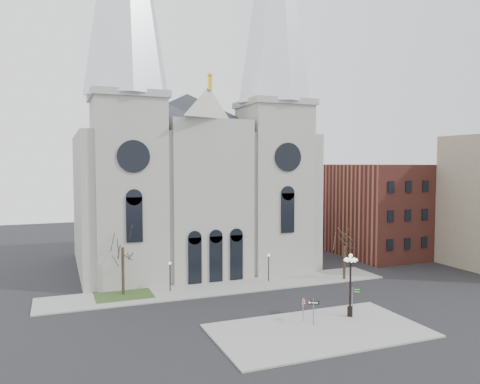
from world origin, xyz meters
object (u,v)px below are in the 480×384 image
object	(u,v)px
globe_lamp	(350,277)
one_way_sign	(313,308)
stop_sign	(303,304)
street_name_sign	(353,299)

from	to	relation	value
globe_lamp	one_way_sign	size ratio (longest dim) A/B	2.59
stop_sign	globe_lamp	xyz separation A→B (m)	(4.70, -0.39, 2.13)
globe_lamp	one_way_sign	bearing A→B (deg)	-170.20
stop_sign	street_name_sign	xyz separation A→B (m)	(5.33, 0.02, -0.07)
one_way_sign	stop_sign	bearing A→B (deg)	134.02
globe_lamp	stop_sign	bearing A→B (deg)	175.30
globe_lamp	one_way_sign	distance (m)	4.87
one_way_sign	street_name_sign	size ratio (longest dim) A/B	0.89
one_way_sign	street_name_sign	distance (m)	5.07
stop_sign	street_name_sign	world-z (taller)	street_name_sign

